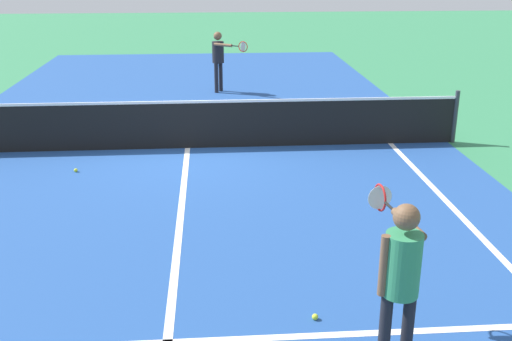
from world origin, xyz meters
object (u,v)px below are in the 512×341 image
Objects in this scene: player_near at (400,270)px; tennis_ball_near_net at (76,170)px; player_far at (219,55)px; tennis_ball_mid_court at (315,317)px; net at (187,124)px.

tennis_ball_near_net is (-4.02, 5.72, -1.01)m from player_near.
player_near is at bearing -83.61° from player_far.
net is at bearing 104.01° from tennis_ball_mid_court.
net is at bearing 33.16° from tennis_ball_near_net.
player_far is at bearing 94.02° from tennis_ball_mid_court.
tennis_ball_near_net is at bearing 125.44° from tennis_ball_mid_court.
net is 5.24m from player_far.
tennis_ball_near_net is 5.96m from tennis_ball_mid_court.
player_far is at bearing 67.48° from tennis_ball_near_net.
tennis_ball_mid_court is at bearing -54.56° from tennis_ball_near_net.
player_near is at bearing -54.89° from tennis_ball_near_net.
tennis_ball_mid_court is at bearing 123.20° from player_near.
player_near reaches higher than tennis_ball_mid_court.
player_near is 12.21m from player_far.
player_far reaches higher than tennis_ball_mid_court.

